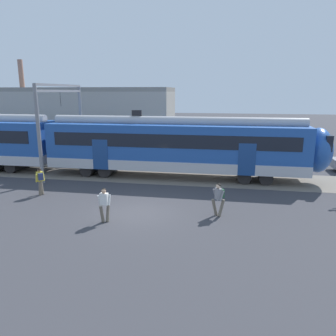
% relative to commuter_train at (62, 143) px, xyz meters
% --- Properties ---
extents(ground_plane, '(160.00, 160.00, 0.00)m').
position_rel_commuter_train_xyz_m(ground_plane, '(7.80, -7.40, -2.25)').
color(ground_plane, '#38383D').
extents(track_bed, '(80.00, 4.40, 0.01)m').
position_rel_commuter_train_xyz_m(track_bed, '(-2.48, 0.00, -2.25)').
color(track_bed, slate).
rests_on(track_bed, ground).
extents(commuter_train, '(38.05, 3.07, 4.73)m').
position_rel_commuter_train_xyz_m(commuter_train, '(0.00, 0.00, 0.00)').
color(commuter_train, silver).
rests_on(commuter_train, ground).
extents(pedestrian_yellow, '(0.50, 0.68, 1.67)m').
position_rel_commuter_train_xyz_m(pedestrian_yellow, '(1.41, -5.61, -1.26)').
color(pedestrian_yellow, '#6B6051').
rests_on(pedestrian_yellow, ground).
extents(pedestrian_white, '(0.54, 0.63, 1.67)m').
position_rel_commuter_train_xyz_m(pedestrian_white, '(6.63, -8.88, -1.29)').
color(pedestrian_white, '#6B6051').
rests_on(pedestrian_white, ground).
extents(pedestrian_grey, '(0.71, 0.51, 1.67)m').
position_rel_commuter_train_xyz_m(pedestrian_grey, '(11.86, -7.15, -1.26)').
color(pedestrian_grey, '#6B6051').
rests_on(pedestrian_grey, ground).
extents(catenary_gantry, '(0.24, 6.64, 6.53)m').
position_rel_commuter_train_xyz_m(catenary_gantry, '(0.09, 0.00, 2.06)').
color(catenary_gantry, gray).
rests_on(catenary_gantry, ground).
extents(background_building, '(19.60, 5.00, 9.20)m').
position_rel_commuter_train_xyz_m(background_building, '(-3.09, 9.22, 0.95)').
color(background_building, gray).
rests_on(background_building, ground).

